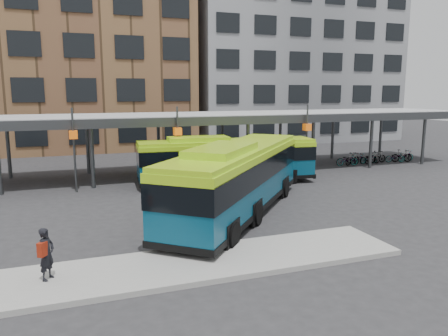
{
  "coord_description": "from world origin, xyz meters",
  "views": [
    {
      "loc": [
        -9.44,
        -16.12,
        5.74
      ],
      "look_at": [
        -1.82,
        4.71,
        1.8
      ],
      "focal_mm": 35.0,
      "sensor_mm": 36.0,
      "label": 1
    }
  ],
  "objects": [
    {
      "name": "pedestrian",
      "position": [
        -10.17,
        -2.81,
        0.99
      ],
      "size": [
        0.64,
        0.69,
        1.59
      ],
      "rotation": [
        0.0,
        0.0,
        0.99
      ],
      "color": "black",
      "rests_on": "boarding_island"
    },
    {
      "name": "bus_front",
      "position": [
        -2.05,
        2.23,
        1.81
      ],
      "size": [
        10.26,
        11.33,
        3.48
      ],
      "rotation": [
        0.0,
        0.0,
        0.86
      ],
      "color": "navy",
      "rests_on": "ground"
    },
    {
      "name": "building_grey",
      "position": [
        16.0,
        32.0,
        10.0
      ],
      "size": [
        24.0,
        14.0,
        20.0
      ],
      "primitive_type": "cube",
      "color": "slate",
      "rests_on": "ground"
    },
    {
      "name": "boarding_island",
      "position": [
        -5.5,
        -3.0,
        0.09
      ],
      "size": [
        14.0,
        3.0,
        0.18
      ],
      "primitive_type": "cube",
      "color": "gray",
      "rests_on": "ground"
    },
    {
      "name": "bus_rear",
      "position": [
        -0.15,
        8.81,
        1.57
      ],
      "size": [
        11.07,
        3.25,
        3.01
      ],
      "rotation": [
        0.0,
        0.0,
        -0.09
      ],
      "color": "navy",
      "rests_on": "ground"
    },
    {
      "name": "ground",
      "position": [
        0.0,
        0.0,
        0.0
      ],
      "size": [
        120.0,
        120.0,
        0.0
      ],
      "primitive_type": "plane",
      "color": "#28282B",
      "rests_on": "ground"
    },
    {
      "name": "building_brick",
      "position": [
        -10.0,
        32.0,
        11.0
      ],
      "size": [
        26.0,
        14.0,
        22.0
      ],
      "primitive_type": "cube",
      "color": "brown",
      "rests_on": "ground"
    },
    {
      "name": "canopy",
      "position": [
        -0.06,
        12.87,
        3.91
      ],
      "size": [
        40.0,
        6.53,
        4.8
      ],
      "color": "#999B9E",
      "rests_on": "ground"
    },
    {
      "name": "bike_rack",
      "position": [
        13.72,
        12.06,
        0.46
      ],
      "size": [
        7.77,
        1.2,
        1.02
      ],
      "color": "slate",
      "rests_on": "ground"
    }
  ]
}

